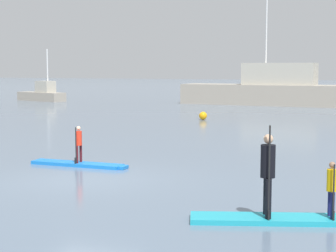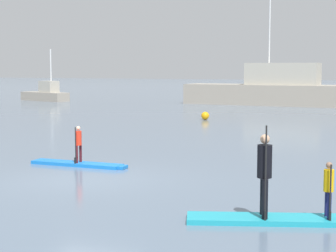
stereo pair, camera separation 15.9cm
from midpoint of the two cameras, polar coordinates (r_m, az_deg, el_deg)
ground_plane at (r=15.04m, az=-8.07°, el=-5.33°), size 240.00×240.00×0.00m
paddleboard_near at (r=17.04m, az=-8.77°, el=-3.84°), size 3.07×0.53×0.10m
paddler_child_solo at (r=16.93m, az=-8.83°, el=-1.64°), size 0.19×0.39×1.09m
paddleboard_far at (r=11.05m, az=11.81°, el=-9.27°), size 3.60×1.70×0.10m
paddler_adult at (r=10.79m, az=10.18°, el=-4.39°), size 0.35×0.48×1.77m
paddler_child_front at (r=11.05m, az=16.38°, el=-5.95°), size 0.24×0.37×1.07m
fishing_boat_white_large at (r=44.61m, az=10.55°, el=3.66°), size 13.23×3.88×10.29m
motor_boat_small_navy at (r=50.39m, az=-12.21°, el=3.20°), size 5.21×2.83×4.50m
mooring_buoy_near at (r=31.60m, az=3.93°, el=1.05°), size 0.45×0.45×0.45m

